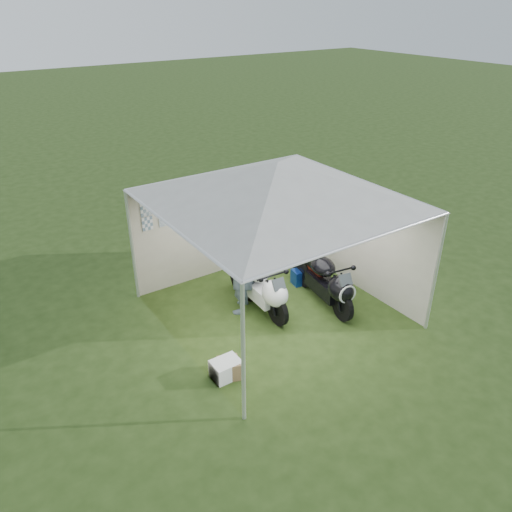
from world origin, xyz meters
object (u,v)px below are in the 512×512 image
at_px(canopy_tent, 276,185).
at_px(crate_0, 226,369).
at_px(crate_1, 229,368).
at_px(person_blue_jacket, 241,265).
at_px(paddock_stand, 302,276).
at_px(motorcycle_white, 261,285).
at_px(person_dark_jacket, 252,263).
at_px(motorcycle_black, 326,280).
at_px(equipment_box, 303,258).

distance_m(canopy_tent, crate_0, 3.19).
bearing_deg(crate_1, crate_0, 165.96).
bearing_deg(crate_0, canopy_tent, 32.35).
bearing_deg(crate_0, person_blue_jacket, 50.44).
bearing_deg(paddock_stand, motorcycle_white, -165.72).
bearing_deg(person_dark_jacket, paddock_stand, -172.42).
relative_size(canopy_tent, crate_0, 12.42).
relative_size(person_dark_jacket, crate_1, 4.72).
height_order(motorcycle_white, person_blue_jacket, person_blue_jacket).
height_order(canopy_tent, motorcycle_black, canopy_tent).
bearing_deg(paddock_stand, motorcycle_black, -98.65).
height_order(equipment_box, crate_0, equipment_box).
relative_size(motorcycle_black, person_dark_jacket, 1.25).
height_order(motorcycle_white, paddock_stand, motorcycle_white).
bearing_deg(person_blue_jacket, canopy_tent, 94.45).
xyz_separation_m(motorcycle_white, equipment_box, (1.76, 0.89, -0.32)).
bearing_deg(canopy_tent, motorcycle_black, -20.70).
distance_m(canopy_tent, paddock_stand, 2.71).
xyz_separation_m(motorcycle_white, person_blue_jacket, (-0.32, 0.21, 0.43)).
relative_size(canopy_tent, equipment_box, 12.69).
relative_size(motorcycle_white, person_blue_jacket, 1.01).
distance_m(motorcycle_black, paddock_stand, 0.99).
bearing_deg(motorcycle_white, crate_1, -137.13).
distance_m(person_dark_jacket, equipment_box, 1.80).
bearing_deg(crate_0, motorcycle_white, 39.73).
xyz_separation_m(equipment_box, crate_1, (-3.29, -2.21, -0.07)).
height_order(person_dark_jacket, equipment_box, person_dark_jacket).
distance_m(motorcycle_white, person_dark_jacket, 0.54).
bearing_deg(motorcycle_white, person_dark_jacket, 78.38).
relative_size(paddock_stand, person_dark_jacket, 0.27).
distance_m(motorcycle_white, paddock_stand, 1.40).
relative_size(motorcycle_black, paddock_stand, 4.61).
distance_m(paddock_stand, crate_1, 3.27).
bearing_deg(person_blue_jacket, equipment_box, 151.61).
bearing_deg(canopy_tent, equipment_box, 34.57).
height_order(motorcycle_white, equipment_box, motorcycle_white).
xyz_separation_m(motorcycle_black, person_blue_jacket, (-1.48, 0.78, 0.43)).
bearing_deg(crate_1, canopy_tent, 33.29).
distance_m(person_blue_jacket, crate_0, 2.13).
distance_m(canopy_tent, motorcycle_black, 2.28).
bearing_deg(paddock_stand, equipment_box, 50.68).
xyz_separation_m(motorcycle_white, crate_0, (-1.57, -1.30, -0.39)).
bearing_deg(canopy_tent, person_blue_jacket, 141.07).
distance_m(person_dark_jacket, crate_0, 2.52).
bearing_deg(crate_1, motorcycle_black, 15.54).
bearing_deg(person_blue_jacket, person_dark_jacket, 163.61).
distance_m(motorcycle_white, crate_0, 2.08).
xyz_separation_m(person_dark_jacket, person_blue_jacket, (-0.43, -0.25, 0.18)).
distance_m(paddock_stand, crate_0, 3.30).
distance_m(motorcycle_black, crate_0, 2.86).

